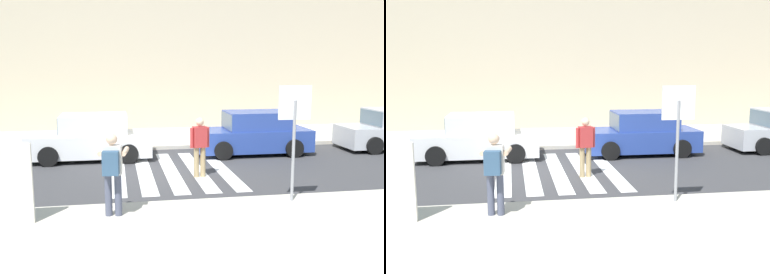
# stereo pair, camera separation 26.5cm
# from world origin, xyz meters

# --- Properties ---
(ground_plane) EXTENTS (120.00, 120.00, 0.00)m
(ground_plane) POSITION_xyz_m (0.00, 0.00, 0.00)
(ground_plane) COLOR #38383A
(sidewalk_near) EXTENTS (60.00, 6.00, 0.14)m
(sidewalk_near) POSITION_xyz_m (0.00, -6.20, 0.07)
(sidewalk_near) COLOR beige
(sidewalk_near) RESTS_ON ground
(sidewalk_far) EXTENTS (60.00, 4.80, 0.14)m
(sidewalk_far) POSITION_xyz_m (0.00, 6.00, 0.07)
(sidewalk_far) COLOR beige
(sidewalk_far) RESTS_ON ground
(building_facade_far) EXTENTS (56.00, 4.00, 7.82)m
(building_facade_far) POSITION_xyz_m (0.00, 10.40, 3.91)
(building_facade_far) COLOR beige
(building_facade_far) RESTS_ON ground
(crosswalk_stripe_0) EXTENTS (0.44, 5.20, 0.01)m
(crosswalk_stripe_0) POSITION_xyz_m (-1.60, 0.20, 0.00)
(crosswalk_stripe_0) COLOR silver
(crosswalk_stripe_0) RESTS_ON ground
(crosswalk_stripe_1) EXTENTS (0.44, 5.20, 0.01)m
(crosswalk_stripe_1) POSITION_xyz_m (-0.80, 0.20, 0.00)
(crosswalk_stripe_1) COLOR silver
(crosswalk_stripe_1) RESTS_ON ground
(crosswalk_stripe_2) EXTENTS (0.44, 5.20, 0.01)m
(crosswalk_stripe_2) POSITION_xyz_m (0.00, 0.20, 0.00)
(crosswalk_stripe_2) COLOR silver
(crosswalk_stripe_2) RESTS_ON ground
(crosswalk_stripe_3) EXTENTS (0.44, 5.20, 0.01)m
(crosswalk_stripe_3) POSITION_xyz_m (0.80, 0.20, 0.00)
(crosswalk_stripe_3) COLOR silver
(crosswalk_stripe_3) RESTS_ON ground
(crosswalk_stripe_4) EXTENTS (0.44, 5.20, 0.01)m
(crosswalk_stripe_4) POSITION_xyz_m (1.60, 0.20, 0.00)
(crosswalk_stripe_4) COLOR silver
(crosswalk_stripe_4) RESTS_ON ground
(stop_sign) EXTENTS (0.76, 0.08, 2.64)m
(stop_sign) POSITION_xyz_m (2.33, -3.68, 2.06)
(stop_sign) COLOR gray
(stop_sign) RESTS_ON sidewalk_near
(photographer_with_backpack) EXTENTS (0.66, 0.90, 1.72)m
(photographer_with_backpack) POSITION_xyz_m (-1.71, -4.06, 1.17)
(photographer_with_backpack) COLOR #474C60
(photographer_with_backpack) RESTS_ON sidewalk_near
(pedestrian_crossing) EXTENTS (0.57, 0.30, 1.72)m
(pedestrian_crossing) POSITION_xyz_m (0.74, -0.68, 0.97)
(pedestrian_crossing) COLOR tan
(pedestrian_crossing) RESTS_ON ground
(parked_car_white) EXTENTS (4.10, 1.92, 1.55)m
(parked_car_white) POSITION_xyz_m (-2.45, 2.30, 0.73)
(parked_car_white) COLOR white
(parked_car_white) RESTS_ON ground
(parked_car_blue) EXTENTS (4.10, 1.92, 1.55)m
(parked_car_blue) POSITION_xyz_m (3.28, 2.30, 0.73)
(parked_car_blue) COLOR #284293
(parked_car_blue) RESTS_ON ground
(advertising_board) EXTENTS (1.10, 0.11, 1.60)m
(advertising_board) POSITION_xyz_m (-3.80, -4.18, 0.94)
(advertising_board) COLOR beige
(advertising_board) RESTS_ON sidewalk_near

